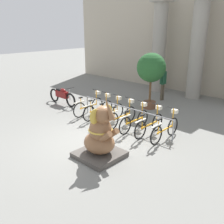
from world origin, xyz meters
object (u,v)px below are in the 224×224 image
object	(u,v)px
bicycle_4	(135,120)
elephant_statue	(100,137)
bicycle_6	(166,129)
bicycle_1	(99,109)
bicycle_2	(110,112)
bicycle_0	(89,106)
motorcycle	(62,95)
potted_tree	(151,70)
bicycle_5	(150,124)
person_pedestrian	(163,80)
bicycle_3	(122,116)

from	to	relation	value
bicycle_4	elephant_statue	bearing A→B (deg)	-76.78
bicycle_6	bicycle_1	bearing A→B (deg)	-178.84
bicycle_2	elephant_statue	xyz separation A→B (m)	(1.84, -2.34, 0.25)
bicycle_0	motorcycle	distance (m)	2.11
bicycle_1	bicycle_6	bearing A→B (deg)	1.16
bicycle_0	potted_tree	world-z (taller)	potted_tree
bicycle_4	elephant_statue	xyz separation A→B (m)	(0.55, -2.34, 0.25)
bicycle_5	elephant_statue	size ratio (longest dim) A/B	0.89
elephant_statue	person_pedestrian	distance (m)	6.86
bicycle_3	motorcycle	world-z (taller)	bicycle_3
bicycle_6	elephant_statue	distance (m)	2.52
bicycle_5	motorcycle	bearing A→B (deg)	179.36
bicycle_5	elephant_statue	distance (m)	2.40
bicycle_4	elephant_statue	size ratio (longest dim) A/B	0.89
bicycle_3	potted_tree	distance (m)	3.01
motorcycle	bicycle_3	bearing A→B (deg)	-1.21
bicycle_3	bicycle_5	size ratio (longest dim) A/B	1.00
bicycle_4	person_pedestrian	distance (m)	4.51
bicycle_6	elephant_statue	bearing A→B (deg)	-107.23
bicycle_2	bicycle_6	world-z (taller)	same
bicycle_5	person_pedestrian	size ratio (longest dim) A/B	0.96
bicycle_0	bicycle_4	bearing A→B (deg)	-0.43
bicycle_1	bicycle_4	distance (m)	1.94
bicycle_1	bicycle_4	world-z (taller)	same
bicycle_1	potted_tree	size ratio (longest dim) A/B	0.66
bicycle_6	potted_tree	distance (m)	3.82
bicycle_0	bicycle_1	distance (m)	0.65
bicycle_4	bicycle_3	bearing A→B (deg)	178.05
bicycle_3	bicycle_5	world-z (taller)	same
elephant_statue	bicycle_2	bearing A→B (deg)	128.23
bicycle_3	bicycle_6	size ratio (longest dim) A/B	1.00
elephant_statue	motorcycle	size ratio (longest dim) A/B	0.94
bicycle_6	potted_tree	world-z (taller)	potted_tree
bicycle_0	motorcycle	size ratio (longest dim) A/B	0.83
motorcycle	bicycle_1	bearing A→B (deg)	-2.27
bicycle_0	bicycle_1	size ratio (longest dim) A/B	1.00
motorcycle	bicycle_4	bearing A→B (deg)	-1.31
bicycle_1	bicycle_3	world-z (taller)	same
bicycle_2	potted_tree	world-z (taller)	potted_tree
bicycle_1	elephant_statue	bearing A→B (deg)	-43.17
bicycle_4	motorcycle	distance (m)	4.70
person_pedestrian	bicycle_3	bearing A→B (deg)	-78.92
person_pedestrian	elephant_statue	bearing A→B (deg)	-72.88
bicycle_5	potted_tree	bearing A→B (deg)	125.14
bicycle_5	elephant_statue	world-z (taller)	elephant_statue
bicycle_0	bicycle_5	world-z (taller)	same
elephant_statue	potted_tree	size ratio (longest dim) A/B	0.74
bicycle_3	elephant_statue	size ratio (longest dim) A/B	0.89
bicycle_6	bicycle_5	bearing A→B (deg)	-178.60
motorcycle	bicycle_5	bearing A→B (deg)	-0.64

